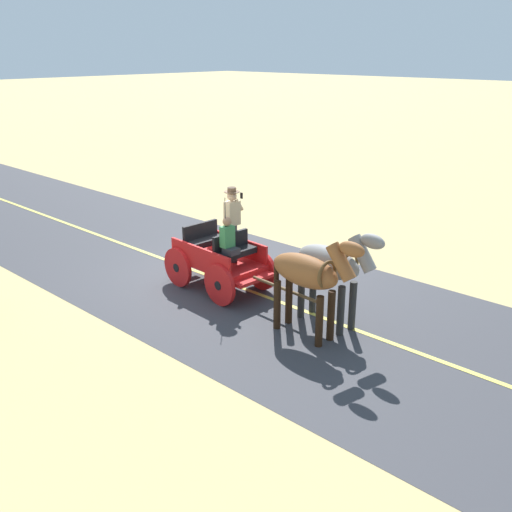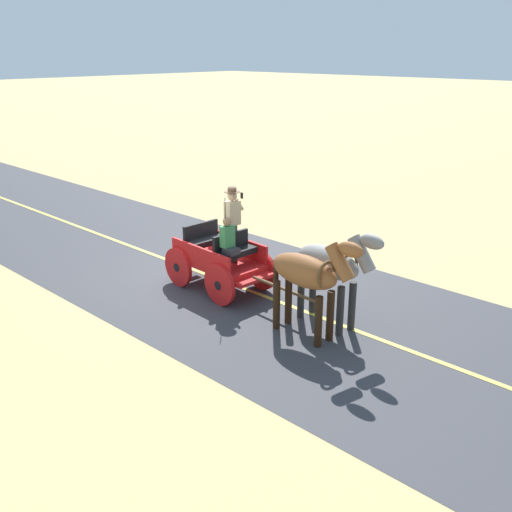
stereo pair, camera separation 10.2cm
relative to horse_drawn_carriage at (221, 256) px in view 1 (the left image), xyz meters
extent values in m
plane|color=tan|center=(-0.33, -0.82, -0.82)|extent=(200.00, 200.00, 0.00)
cube|color=#38383D|center=(-0.33, -0.82, -0.81)|extent=(6.53, 160.00, 0.01)
cube|color=#DBCC4C|center=(-0.33, -0.82, -0.81)|extent=(0.12, 160.00, 0.00)
cube|color=red|center=(0.00, -0.08, -0.16)|extent=(1.33, 2.27, 0.12)
cube|color=red|center=(-0.57, -0.05, 0.12)|extent=(0.18, 2.09, 0.44)
cube|color=red|center=(0.57, -0.12, 0.12)|extent=(0.18, 2.09, 0.44)
cube|color=red|center=(0.07, 1.13, -0.26)|extent=(1.09, 0.30, 0.08)
cube|color=red|center=(-0.07, -1.28, -0.34)|extent=(0.73, 0.24, 0.06)
cube|color=black|center=(0.03, 0.52, 0.22)|extent=(1.04, 0.42, 0.14)
cube|color=black|center=(0.02, 0.34, 0.44)|extent=(1.02, 0.14, 0.44)
cube|color=black|center=(-0.03, -0.58, 0.22)|extent=(1.04, 0.42, 0.14)
cube|color=black|center=(-0.04, -0.76, 0.44)|extent=(1.02, 0.14, 0.44)
cylinder|color=red|center=(-0.61, 0.72, -0.34)|extent=(0.16, 0.96, 0.96)
cylinder|color=black|center=(-0.61, 0.72, -0.34)|extent=(0.13, 0.22, 0.21)
cylinder|color=red|center=(0.69, 0.65, -0.34)|extent=(0.16, 0.96, 0.96)
cylinder|color=black|center=(0.69, 0.65, -0.34)|extent=(0.13, 0.22, 0.21)
cylinder|color=red|center=(-0.70, -0.81, -0.34)|extent=(0.16, 0.96, 0.96)
cylinder|color=black|center=(-0.70, -0.81, -0.34)|extent=(0.13, 0.22, 0.21)
cylinder|color=red|center=(0.60, -0.89, -0.34)|extent=(0.16, 0.96, 0.96)
cylinder|color=black|center=(0.60, -0.89, -0.34)|extent=(0.13, 0.22, 0.21)
cylinder|color=brown|center=(0.13, 2.11, -0.21)|extent=(0.19, 2.00, 0.07)
cylinder|color=black|center=(0.33, 0.50, 0.92)|extent=(0.02, 0.02, 1.30)
cylinder|color=#2D2D33|center=(-0.13, 0.25, 0.35)|extent=(0.22, 0.22, 0.90)
cube|color=tan|center=(-0.13, 0.25, 1.08)|extent=(0.35, 0.24, 0.56)
sphere|color=tan|center=(-0.13, 0.25, 1.48)|extent=(0.22, 0.22, 0.22)
cylinder|color=#473323|center=(-0.13, 0.25, 1.58)|extent=(0.36, 0.36, 0.01)
cylinder|color=#473323|center=(-0.13, 0.25, 1.63)|extent=(0.20, 0.20, 0.10)
cylinder|color=tan|center=(-0.31, 0.30, 1.26)|extent=(0.26, 0.09, 0.32)
cube|color=black|center=(-0.37, 0.33, 1.46)|extent=(0.02, 0.07, 0.14)
cube|color=#2D2D33|center=(0.29, 0.63, 0.36)|extent=(0.30, 0.34, 0.14)
cube|color=#387F47|center=(0.28, 0.51, 0.67)|extent=(0.31, 0.22, 0.48)
sphere|color=#9E7051|center=(0.28, 0.51, 1.02)|extent=(0.20, 0.20, 0.20)
ellipsoid|color=gray|center=(-0.19, 2.93, 0.55)|extent=(0.71, 1.61, 0.64)
cylinder|color=#272726|center=(-0.31, 3.49, -0.29)|extent=(0.15, 0.15, 1.05)
cylinder|color=#272726|center=(0.05, 3.46, -0.29)|extent=(0.15, 0.15, 1.05)
cylinder|color=#272726|center=(-0.42, 2.41, -0.29)|extent=(0.15, 0.15, 1.05)
cylinder|color=#272726|center=(-0.06, 2.37, -0.29)|extent=(0.15, 0.15, 1.05)
cylinder|color=gray|center=(-0.10, 3.77, 0.95)|extent=(0.32, 0.67, 0.73)
ellipsoid|color=gray|center=(-0.08, 3.99, 1.26)|extent=(0.27, 0.56, 0.28)
cube|color=#272726|center=(-0.10, 3.75, 0.99)|extent=(0.11, 0.51, 0.56)
cylinder|color=#272726|center=(-0.26, 2.19, 0.25)|extent=(0.11, 0.11, 0.70)
torus|color=brown|center=(-0.13, 3.48, 0.63)|extent=(0.55, 0.12, 0.55)
ellipsoid|color=brown|center=(0.53, 2.89, 0.55)|extent=(0.61, 1.58, 0.64)
cylinder|color=black|center=(0.36, 3.44, -0.29)|extent=(0.15, 0.15, 1.05)
cylinder|color=black|center=(0.73, 3.43, -0.29)|extent=(0.15, 0.15, 1.05)
cylinder|color=black|center=(0.33, 2.35, -0.29)|extent=(0.15, 0.15, 1.05)
cylinder|color=black|center=(0.69, 2.34, -0.29)|extent=(0.15, 0.15, 1.05)
cylinder|color=brown|center=(0.55, 3.73, 0.95)|extent=(0.28, 0.66, 0.73)
ellipsoid|color=brown|center=(0.56, 3.95, 1.26)|extent=(0.24, 0.55, 0.28)
cube|color=black|center=(0.55, 3.71, 0.99)|extent=(0.08, 0.50, 0.56)
cylinder|color=black|center=(0.51, 2.15, 0.25)|extent=(0.11, 0.11, 0.70)
torus|color=brown|center=(0.55, 3.44, 0.63)|extent=(0.55, 0.09, 0.55)
camera|label=1|loc=(8.84, 9.22, 4.63)|focal=40.25mm
camera|label=2|loc=(8.77, 9.29, 4.63)|focal=40.25mm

